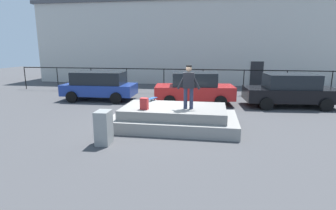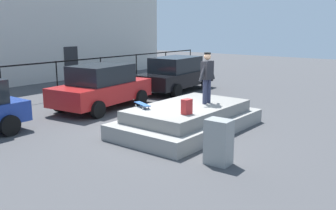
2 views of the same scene
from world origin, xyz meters
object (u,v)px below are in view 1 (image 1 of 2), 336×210
(skateboard, at_px, (150,99))
(backpack, at_px, (144,104))
(car_blue_hatchback_near, at_px, (100,85))
(car_black_sedan_far, at_px, (290,90))
(utility_box, at_px, (104,128))
(skateboarder, at_px, (189,84))
(car_red_sedan_mid, at_px, (194,88))

(skateboard, xyz_separation_m, backpack, (0.14, -1.56, 0.11))
(skateboard, distance_m, car_blue_hatchback_near, 5.58)
(skateboard, height_order, car_blue_hatchback_near, car_blue_hatchback_near)
(car_black_sedan_far, bearing_deg, utility_box, -137.05)
(skateboarder, xyz_separation_m, car_red_sedan_mid, (-0.10, 4.85, -0.86))
(skateboard, height_order, car_black_sedan_far, car_black_sedan_far)
(skateboarder, height_order, car_blue_hatchback_near, skateboarder)
(skateboarder, xyz_separation_m, car_blue_hatchback_near, (-5.75, 5.07, -0.85))
(car_red_sedan_mid, xyz_separation_m, car_black_sedan_far, (5.02, 0.12, -0.01))
(backpack, bearing_deg, utility_box, 66.37)
(skateboard, relative_size, car_red_sedan_mid, 0.18)
(car_blue_hatchback_near, bearing_deg, car_black_sedan_far, -0.58)
(backpack, height_order, car_blue_hatchback_near, car_blue_hatchback_near)
(skateboarder, relative_size, car_black_sedan_far, 0.34)
(skateboarder, bearing_deg, car_red_sedan_mid, 91.24)
(skateboard, xyz_separation_m, utility_box, (-0.80, -3.17, -0.37))
(car_blue_hatchback_near, bearing_deg, car_red_sedan_mid, -2.31)
(utility_box, bearing_deg, backpack, 57.53)
(backpack, relative_size, car_red_sedan_mid, 0.10)
(car_blue_hatchback_near, bearing_deg, backpack, -52.70)
(car_blue_hatchback_near, distance_m, car_black_sedan_far, 10.66)
(skateboarder, distance_m, utility_box, 3.43)
(skateboarder, bearing_deg, utility_box, -142.20)
(skateboarder, distance_m, skateboard, 2.27)
(skateboarder, relative_size, backpack, 3.78)
(skateboard, relative_size, car_black_sedan_far, 0.17)
(backpack, height_order, car_red_sedan_mid, car_red_sedan_mid)
(backpack, distance_m, car_red_sedan_mid, 5.42)
(skateboarder, bearing_deg, car_black_sedan_far, 45.31)
(skateboard, height_order, backpack, backpack)
(car_blue_hatchback_near, relative_size, utility_box, 3.90)
(skateboarder, distance_m, car_blue_hatchback_near, 7.71)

